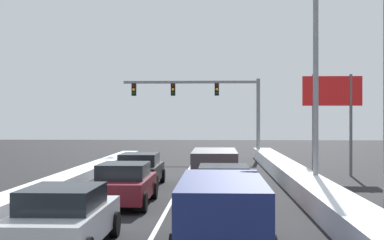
% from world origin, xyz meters
% --- Properties ---
extents(ground_plane, '(120.00, 120.00, 0.00)m').
position_xyz_m(ground_plane, '(0.00, 14.41, 0.00)').
color(ground_plane, black).
extents(lane_stripe_between_right_lane_and_center_lane, '(0.14, 39.62, 0.01)m').
position_xyz_m(lane_stripe_between_right_lane_and_center_lane, '(-0.00, 18.01, 0.00)').
color(lane_stripe_between_right_lane_and_center_lane, silver).
rests_on(lane_stripe_between_right_lane_and_center_lane, ground).
extents(snow_bank_right_shoulder, '(1.34, 39.62, 0.77)m').
position_xyz_m(snow_bank_right_shoulder, '(5.30, 18.01, 0.38)').
color(snow_bank_right_shoulder, white).
rests_on(snow_bank_right_shoulder, ground).
extents(snow_bank_left_shoulder, '(1.25, 39.62, 0.49)m').
position_xyz_m(snow_bank_left_shoulder, '(-5.30, 18.01, 0.25)').
color(snow_bank_left_shoulder, white).
rests_on(snow_bank_left_shoulder, ground).
extents(suv_navy_right_lane_nearest, '(2.16, 4.90, 1.67)m').
position_xyz_m(suv_navy_right_lane_nearest, '(1.81, 6.28, 1.02)').
color(suv_navy_right_lane_nearest, navy).
rests_on(suv_navy_right_lane_nearest, ground).
extents(sedan_red_right_lane_second, '(2.00, 4.50, 1.51)m').
position_xyz_m(sedan_red_right_lane_second, '(1.92, 12.02, 0.76)').
color(sedan_red_right_lane_second, maroon).
rests_on(sedan_red_right_lane_second, ground).
extents(suv_charcoal_right_lane_third, '(2.16, 4.90, 1.67)m').
position_xyz_m(suv_charcoal_right_lane_third, '(1.59, 18.18, 1.02)').
color(suv_charcoal_right_lane_third, '#38383D').
rests_on(suv_charcoal_right_lane_third, ground).
extents(sedan_silver_center_lane_nearest, '(2.00, 4.50, 1.51)m').
position_xyz_m(sedan_silver_center_lane_nearest, '(-1.87, 6.09, 0.76)').
color(sedan_silver_center_lane_nearest, '#B7BABF').
rests_on(sedan_silver_center_lane_nearest, ground).
extents(sedan_maroon_center_lane_second, '(2.00, 4.50, 1.51)m').
position_xyz_m(sedan_maroon_center_lane_second, '(-1.61, 12.90, 0.76)').
color(sedan_maroon_center_lane_second, maroon).
rests_on(sedan_maroon_center_lane_second, ground).
extents(sedan_black_center_lane_third, '(2.00, 4.50, 1.51)m').
position_xyz_m(sedan_black_center_lane_third, '(-1.83, 18.43, 0.76)').
color(sedan_black_center_lane_third, black).
rests_on(sedan_black_center_lane_third, ground).
extents(traffic_light_gantry, '(10.60, 0.47, 6.20)m').
position_xyz_m(traffic_light_gantry, '(1.18, 36.00, 4.72)').
color(traffic_light_gantry, slate).
rests_on(traffic_light_gantry, ground).
extents(street_lamp_right_near, '(2.66, 0.36, 9.44)m').
position_xyz_m(street_lamp_right_near, '(6.12, 9.00, 5.55)').
color(street_lamp_right_near, gray).
rests_on(street_lamp_right_near, ground).
extents(street_lamp_right_mid, '(2.66, 0.36, 8.44)m').
position_xyz_m(street_lamp_right_mid, '(5.40, 16.21, 5.03)').
color(street_lamp_right_mid, gray).
rests_on(street_lamp_right_mid, ground).
extents(roadside_sign_right, '(3.20, 0.16, 5.50)m').
position_xyz_m(roadside_sign_right, '(7.93, 23.46, 4.02)').
color(roadside_sign_right, '#59595B').
rests_on(roadside_sign_right, ground).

